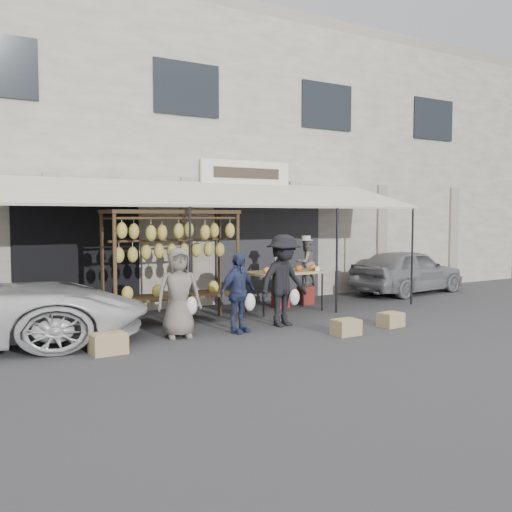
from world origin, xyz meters
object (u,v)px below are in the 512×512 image
(banana_rack, at_px, (173,244))
(crate_far, at_px, (108,343))
(customer_right, at_px, (284,280))
(crate_near_a, at_px, (346,327))
(customer_left, at_px, (179,293))
(customer_mid, at_px, (238,293))
(vendor_right, at_px, (306,262))
(crate_near_b, at_px, (391,320))
(produce_table, at_px, (285,273))
(sedan, at_px, (408,271))
(vendor_left, at_px, (281,265))

(banana_rack, xyz_separation_m, crate_far, (-1.79, -1.69, -1.41))
(customer_right, height_order, crate_near_a, customer_right)
(customer_left, distance_m, customer_right, 2.15)
(banana_rack, bearing_deg, customer_mid, -62.23)
(vendor_right, bearing_deg, crate_near_b, 79.40)
(customer_mid, height_order, crate_far, customer_mid)
(produce_table, bearing_deg, sedan, 9.71)
(crate_near_a, height_order, crate_near_b, crate_near_a)
(vendor_right, bearing_deg, sedan, 176.35)
(customer_left, height_order, customer_right, customer_right)
(vendor_left, distance_m, crate_near_b, 3.15)
(produce_table, relative_size, crate_near_a, 3.66)
(vendor_left, relative_size, vendor_right, 0.95)
(vendor_right, distance_m, customer_mid, 3.72)
(customer_right, bearing_deg, produce_table, 45.43)
(produce_table, xyz_separation_m, customer_right, (-0.96, -1.37, 0.02))
(produce_table, bearing_deg, banana_rack, -177.15)
(banana_rack, relative_size, vendor_left, 2.40)
(customer_left, distance_m, crate_far, 1.63)
(crate_near_a, relative_size, crate_far, 0.88)
(banana_rack, xyz_separation_m, crate_near_a, (2.25, -2.51, -1.43))
(produce_table, bearing_deg, customer_right, -125.02)
(vendor_left, xyz_separation_m, vendor_right, (0.83, 0.17, 0.02))
(sedan, bearing_deg, vendor_left, 86.12)
(produce_table, relative_size, sedan, 0.47)
(crate_near_a, relative_size, sedan, 0.13)
(customer_mid, distance_m, crate_near_b, 3.02)
(customer_mid, relative_size, crate_near_b, 3.25)
(customer_right, height_order, crate_near_b, customer_right)
(vendor_right, distance_m, crate_far, 6.13)
(crate_near_b, bearing_deg, vendor_left, 100.68)
(customer_left, xyz_separation_m, sedan, (7.67, 2.09, -0.17))
(crate_near_b, bearing_deg, banana_rack, 145.91)
(produce_table, relative_size, crate_far, 3.23)
(customer_mid, relative_size, crate_near_a, 3.14)
(customer_mid, xyz_separation_m, crate_near_a, (1.54, -1.18, -0.59))
(produce_table, distance_m, crate_near_b, 2.70)
(produce_table, height_order, customer_right, customer_right)
(customer_left, bearing_deg, banana_rack, 82.75)
(crate_near_a, relative_size, crate_near_b, 1.04)
(produce_table, xyz_separation_m, crate_near_b, (0.76, -2.49, -0.73))
(sedan, bearing_deg, vendor_right, 84.34)
(crate_near_b, xyz_separation_m, sedan, (3.80, 3.27, 0.48))
(produce_table, height_order, vendor_right, vendor_right)
(crate_far, bearing_deg, customer_left, 20.51)
(produce_table, distance_m, vendor_left, 0.54)
(banana_rack, distance_m, vendor_right, 3.87)
(banana_rack, height_order, crate_near_b, banana_rack)
(crate_near_b, bearing_deg, crate_near_a, -172.84)
(crate_near_b, bearing_deg, crate_far, 172.85)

